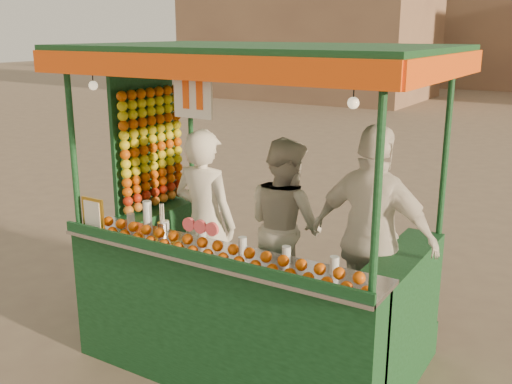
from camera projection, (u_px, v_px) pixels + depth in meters
The scene contains 6 objects.
ground at pixel (203, 350), 5.44m from camera, with size 90.00×90.00×0.00m, color brown.
building_left at pixel (310, 26), 25.61m from camera, with size 10.00×6.00×6.00m, color #916E52.
juice_cart at pixel (243, 266), 5.09m from camera, with size 3.01×1.95×2.73m.
vendor_left at pixel (205, 223), 5.30m from camera, with size 0.62×0.41×1.71m.
vendor_middle at pixel (285, 226), 5.36m from camera, with size 0.98×0.89×1.62m.
vendor_right at pixel (373, 238), 4.73m from camera, with size 1.10×0.52×1.83m.
Camera 1 is at (2.96, -3.88, 2.84)m, focal length 41.50 mm.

